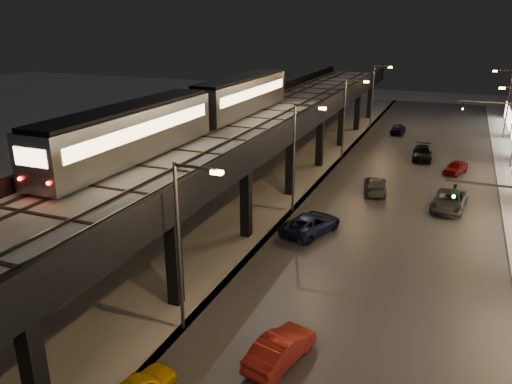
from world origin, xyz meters
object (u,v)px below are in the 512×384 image
(car_mid_silver, at_px, (311,224))
(car_far_white, at_px, (398,129))
(car_onc_red, at_px, (456,168))
(car_mid_dark, at_px, (375,185))
(car_onc_white, at_px, (422,154))
(subway_train, at_px, (197,109))
(car_near_white, at_px, (280,350))
(car_onc_dark, at_px, (449,202))

(car_mid_silver, distance_m, car_far_white, 37.32)
(car_far_white, distance_m, car_onc_red, 18.81)
(car_mid_dark, bearing_deg, car_onc_white, -113.16)
(car_mid_dark, bearing_deg, car_far_white, -97.64)
(car_mid_silver, bearing_deg, car_far_white, -74.10)
(car_mid_silver, height_order, car_onc_red, car_mid_silver)
(car_mid_dark, bearing_deg, subway_train, 23.65)
(subway_train, xyz_separation_m, car_onc_white, (16.40, 22.43, -7.57))
(car_near_white, bearing_deg, car_onc_dark, -92.07)
(car_near_white, xyz_separation_m, car_onc_red, (6.69, 35.09, -0.07))
(car_mid_silver, height_order, car_onc_white, car_mid_silver)
(car_far_white, distance_m, car_onc_dark, 29.28)
(car_mid_dark, height_order, car_onc_white, car_onc_white)
(car_mid_dark, distance_m, car_onc_dark, 6.85)
(subway_train, relative_size, car_onc_white, 6.88)
(car_onc_white, bearing_deg, car_far_white, 105.13)
(car_onc_red, bearing_deg, car_onc_white, 148.73)
(car_mid_dark, xyz_separation_m, car_onc_red, (6.72, 9.01, -0.07))
(car_mid_dark, relative_size, car_onc_red, 1.30)
(subway_train, height_order, car_onc_dark, subway_train)
(car_mid_silver, distance_m, car_mid_dark, 11.58)
(car_near_white, relative_size, car_far_white, 1.05)
(subway_train, height_order, car_near_white, subway_train)
(car_far_white, xyz_separation_m, car_onc_red, (7.95, -17.05, -0.06))
(car_far_white, relative_size, car_onc_white, 0.82)
(car_near_white, bearing_deg, car_onc_white, -81.30)
(subway_train, distance_m, car_mid_silver, 13.10)
(subway_train, bearing_deg, car_near_white, -51.92)
(car_onc_white, bearing_deg, car_onc_dark, -81.17)
(car_near_white, bearing_deg, car_onc_red, -87.71)
(car_near_white, distance_m, car_far_white, 52.15)
(subway_train, xyz_separation_m, car_onc_dark, (19.85, 6.82, -7.56))
(subway_train, height_order, car_onc_red, subway_train)
(car_mid_dark, xyz_separation_m, car_onc_white, (3.05, 13.43, 0.02))
(subway_train, relative_size, car_far_white, 8.42)
(car_mid_dark, relative_size, car_onc_white, 0.97)
(car_onc_white, bearing_deg, car_near_white, -97.99)
(subway_train, xyz_separation_m, car_mid_dark, (13.35, 9.01, -7.59))
(car_onc_dark, height_order, car_onc_red, car_onc_dark)
(car_mid_dark, xyz_separation_m, car_far_white, (-1.23, 26.06, -0.01))
(car_far_white, bearing_deg, car_mid_dark, 95.59)
(car_mid_dark, bearing_deg, car_onc_dark, 151.07)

